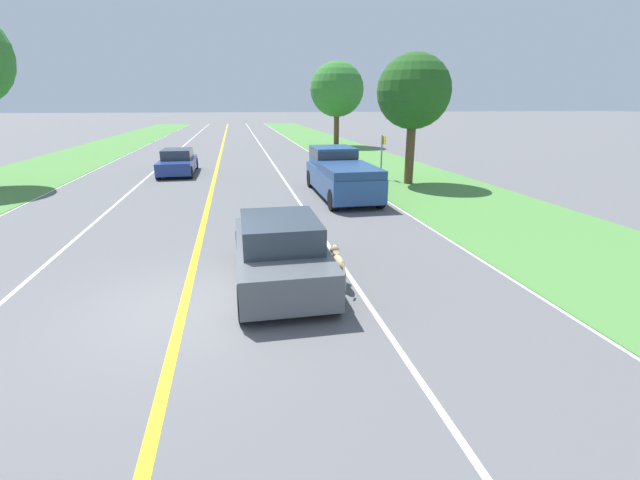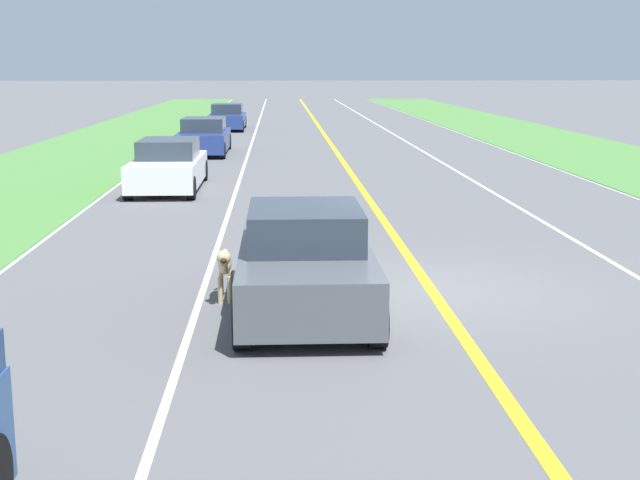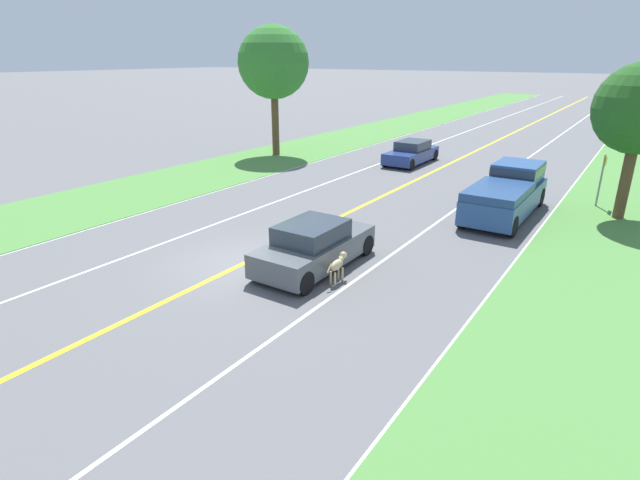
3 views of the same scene
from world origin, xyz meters
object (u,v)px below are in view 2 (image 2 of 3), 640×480
object	(u,v)px
dog	(225,265)
car_trailing_near	(168,166)
ego_car	(305,263)
car_trailing_mid	(204,137)
car_trailing_far	(227,118)

from	to	relation	value
dog	car_trailing_near	world-z (taller)	car_trailing_near
dog	ego_car	bearing A→B (deg)	155.17
car_trailing_near	car_trailing_mid	world-z (taller)	car_trailing_mid
dog	car_trailing_near	size ratio (longest dim) A/B	0.23
ego_car	car_trailing_mid	world-z (taller)	ego_car
car_trailing_mid	ego_car	bearing A→B (deg)	98.12
ego_car	car_trailing_near	xyz separation A→B (m)	(3.41, -12.62, -0.02)
car_trailing_mid	car_trailing_far	world-z (taller)	car_trailing_mid
ego_car	car_trailing_far	bearing A→B (deg)	-85.15
car_trailing_mid	dog	bearing A→B (deg)	95.37
dog	car_trailing_far	size ratio (longest dim) A/B	0.24
ego_car	car_trailing_far	world-z (taller)	ego_car
dog	car_trailing_mid	xyz separation A→B (m)	(2.10, -22.38, 0.12)
ego_car	car_trailing_far	distance (m)	36.32
ego_car	car_trailing_mid	size ratio (longest dim) A/B	0.90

